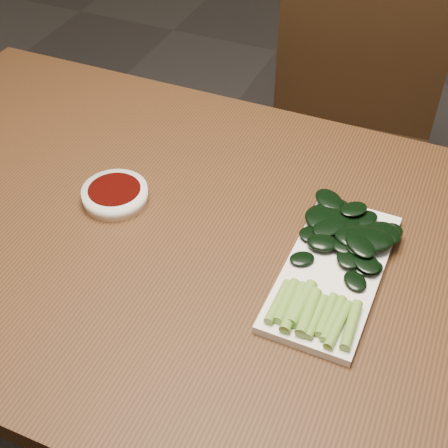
{
  "coord_description": "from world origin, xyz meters",
  "views": [
    {
      "loc": [
        0.3,
        -0.65,
        1.45
      ],
      "look_at": [
        0.01,
        0.03,
        0.76
      ],
      "focal_mm": 50.0,
      "sensor_mm": 36.0,
      "label": 1
    }
  ],
  "objects_px": {
    "table": "(210,268)",
    "sauce_bowl": "(115,195)",
    "chair_far": "(342,135)",
    "gai_lan": "(341,251)",
    "serving_plate": "(333,271)"
  },
  "relations": [
    {
      "from": "sauce_bowl",
      "to": "chair_far",
      "type": "bearing_deg",
      "value": 71.88
    },
    {
      "from": "table",
      "to": "serving_plate",
      "type": "bearing_deg",
      "value": 0.45
    },
    {
      "from": "sauce_bowl",
      "to": "serving_plate",
      "type": "bearing_deg",
      "value": -2.58
    },
    {
      "from": "serving_plate",
      "to": "gai_lan",
      "type": "height_order",
      "value": "gai_lan"
    },
    {
      "from": "chair_far",
      "to": "serving_plate",
      "type": "xyz_separation_m",
      "value": [
        0.15,
        -0.74,
        0.27
      ]
    },
    {
      "from": "table",
      "to": "sauce_bowl",
      "type": "distance_m",
      "value": 0.2
    },
    {
      "from": "gai_lan",
      "to": "serving_plate",
      "type": "bearing_deg",
      "value": -93.5
    },
    {
      "from": "table",
      "to": "chair_far",
      "type": "relative_size",
      "value": 1.57
    },
    {
      "from": "table",
      "to": "gai_lan",
      "type": "height_order",
      "value": "gai_lan"
    },
    {
      "from": "sauce_bowl",
      "to": "serving_plate",
      "type": "distance_m",
      "value": 0.39
    },
    {
      "from": "serving_plate",
      "to": "gai_lan",
      "type": "relative_size",
      "value": 0.97
    },
    {
      "from": "table",
      "to": "serving_plate",
      "type": "distance_m",
      "value": 0.22
    },
    {
      "from": "table",
      "to": "sauce_bowl",
      "type": "relative_size",
      "value": 12.59
    },
    {
      "from": "chair_far",
      "to": "gai_lan",
      "type": "relative_size",
      "value": 2.81
    },
    {
      "from": "table",
      "to": "chair_far",
      "type": "distance_m",
      "value": 0.76
    }
  ]
}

